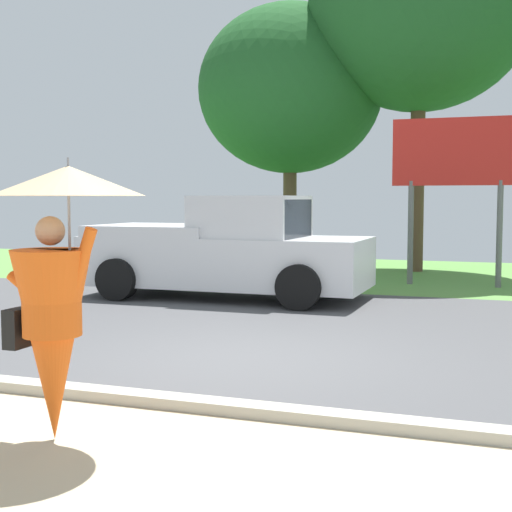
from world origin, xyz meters
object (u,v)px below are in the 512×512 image
(monk_pedestrian, at_px, (57,289))
(tree_center_back, at_px, (290,90))
(tree_left_far, at_px, (420,9))
(roadside_billboard, at_px, (456,164))
(pickup_truck, at_px, (227,251))

(monk_pedestrian, relative_size, tree_center_back, 0.31)
(tree_left_far, bearing_deg, roadside_billboard, -67.95)
(monk_pedestrian, height_order, pickup_truck, monk_pedestrian)
(pickup_truck, distance_m, roadside_billboard, 5.30)
(roadside_billboard, relative_size, tree_left_far, 0.39)
(monk_pedestrian, xyz_separation_m, tree_left_far, (0.91, 13.87, 5.30))
(monk_pedestrian, distance_m, tree_center_back, 14.63)
(pickup_truck, height_order, roadside_billboard, roadside_billboard)
(roadside_billboard, bearing_deg, pickup_truck, -138.92)
(tree_left_far, xyz_separation_m, tree_center_back, (-3.35, 0.11, -1.76))
(roadside_billboard, height_order, tree_left_far, tree_left_far)
(monk_pedestrian, height_order, tree_center_back, tree_center_back)
(monk_pedestrian, bearing_deg, pickup_truck, 104.44)
(monk_pedestrian, xyz_separation_m, pickup_truck, (-1.75, 7.76, -0.29))
(tree_center_back, bearing_deg, roadside_billboard, -33.01)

